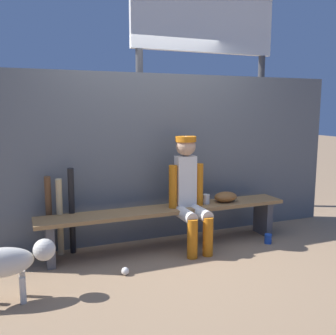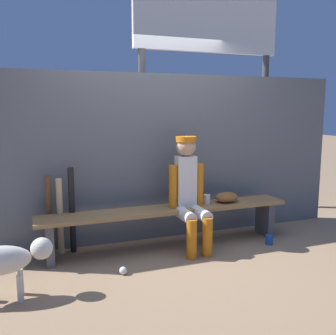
{
  "view_description": "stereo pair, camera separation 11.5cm",
  "coord_description": "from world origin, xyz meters",
  "views": [
    {
      "loc": [
        -1.5,
        -3.76,
        1.54
      ],
      "look_at": [
        0.0,
        0.0,
        0.9
      ],
      "focal_mm": 40.39,
      "sensor_mm": 36.0,
      "label": 1
    },
    {
      "loc": [
        -1.39,
        -3.8,
        1.54
      ],
      "look_at": [
        0.0,
        0.0,
        0.9
      ],
      "focal_mm": 40.39,
      "sensor_mm": 36.0,
      "label": 2
    }
  ],
  "objects": [
    {
      "name": "baseball_glove",
      "position": [
        0.73,
        0.0,
        0.51
      ],
      "size": [
        0.28,
        0.2,
        0.12
      ],
      "primitive_type": "ellipsoid",
      "color": "brown",
      "rests_on": "dugout_bench"
    },
    {
      "name": "player_seated",
      "position": [
        0.21,
        -0.11,
        0.67
      ],
      "size": [
        0.41,
        0.55,
        1.24
      ],
      "color": "silver",
      "rests_on": "ground_plane"
    },
    {
      "name": "baseball",
      "position": [
        -0.64,
        -0.52,
        0.04
      ],
      "size": [
        0.07,
        0.07,
        0.07
      ],
      "primitive_type": "sphere",
      "color": "white",
      "rests_on": "ground_plane"
    },
    {
      "name": "dugout_bench",
      "position": [
        0.0,
        0.0,
        0.36
      ],
      "size": [
        2.83,
        0.36,
        0.45
      ],
      "color": "olive",
      "rests_on": "ground_plane"
    },
    {
      "name": "cup_on_ground",
      "position": [
        1.12,
        -0.32,
        0.06
      ],
      "size": [
        0.08,
        0.08,
        0.11
      ],
      "primitive_type": "cylinder",
      "color": "#1E47AD",
      "rests_on": "ground_plane"
    },
    {
      "name": "ground_plane",
      "position": [
        0.0,
        0.0,
        0.0
      ],
      "size": [
        30.0,
        30.0,
        0.0
      ],
      "primitive_type": "plane",
      "color": "#937556"
    },
    {
      "name": "cup_on_bench",
      "position": [
        0.47,
        0.01,
        0.51
      ],
      "size": [
        0.08,
        0.08,
        0.11
      ],
      "primitive_type": "cylinder",
      "color": "silver",
      "rests_on": "dugout_bench"
    },
    {
      "name": "scoreboard",
      "position": [
        1.11,
        1.21,
        2.43
      ],
      "size": [
        2.46,
        0.27,
        3.43
      ],
      "color": "#3F3F42",
      "rests_on": "ground_plane"
    },
    {
      "name": "chainlink_fence",
      "position": [
        0.0,
        0.35,
        0.97
      ],
      "size": [
        4.77,
        0.03,
        1.93
      ],
      "primitive_type": "cube",
      "color": "#595E63",
      "rests_on": "ground_plane"
    },
    {
      "name": "bat_wood_dark",
      "position": [
        -1.24,
        0.23,
        0.43
      ],
      "size": [
        0.08,
        0.2,
        0.86
      ],
      "primitive_type": "cylinder",
      "rotation": [
        0.15,
        0.0,
        -0.06
      ],
      "color": "brown",
      "rests_on": "ground_plane"
    },
    {
      "name": "bat_wood_natural",
      "position": [
        -1.14,
        0.19,
        0.42
      ],
      "size": [
        0.07,
        0.15,
        0.83
      ],
      "primitive_type": "cylinder",
      "rotation": [
        0.1,
        0.0,
        -0.02
      ],
      "color": "tan",
      "rests_on": "ground_plane"
    },
    {
      "name": "dog",
      "position": [
        -1.63,
        -0.66,
        0.34
      ],
      "size": [
        0.84,
        0.2,
        0.49
      ],
      "color": "beige",
      "rests_on": "ground_plane"
    },
    {
      "name": "bat_aluminum_black",
      "position": [
        -1.01,
        0.18,
        0.47
      ],
      "size": [
        0.08,
        0.17,
        0.94
      ],
      "primitive_type": "cylinder",
      "rotation": [
        0.11,
        0.0,
        -0.09
      ],
      "color": "black",
      "rests_on": "ground_plane"
    }
  ]
}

